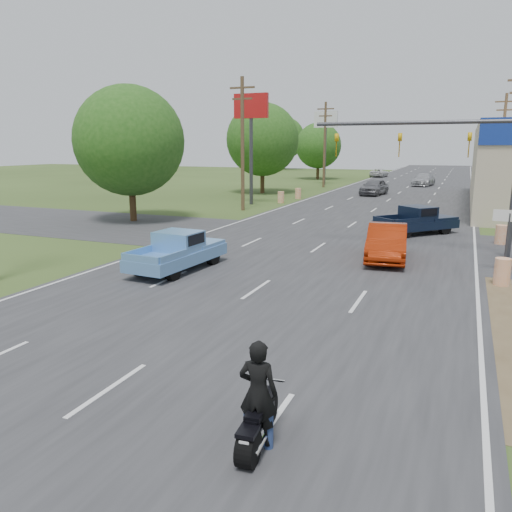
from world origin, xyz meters
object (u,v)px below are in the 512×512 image
at_px(rider, 258,398).
at_px(navy_pickup, 418,220).
at_px(motorcycle, 257,425).
at_px(blue_pickup, 179,250).
at_px(distant_car_white, 379,173).
at_px(red_convertible, 387,243).
at_px(distant_car_grey, 374,187).
at_px(distant_car_silver, 424,180).

bearing_deg(rider, navy_pickup, -96.12).
distance_m(motorcycle, blue_pickup, 12.77).
xyz_separation_m(blue_pickup, distant_car_white, (-2.46, 65.45, -0.14)).
height_order(red_convertible, distant_car_grey, distant_car_grey).
bearing_deg(motorcycle, distant_car_silver, 87.16).
relative_size(blue_pickup, navy_pickup, 1.01).
bearing_deg(blue_pickup, distant_car_grey, 90.64).
distance_m(rider, distant_car_grey, 45.36).
height_order(distant_car_grey, distant_car_silver, distant_car_grey).
relative_size(motorcycle, distant_car_white, 0.40).
distance_m(motorcycle, navy_pickup, 22.72).
xyz_separation_m(motorcycle, rider, (-0.00, 0.04, 0.48)).
relative_size(red_convertible, blue_pickup, 0.97).
bearing_deg(rider, motorcycle, 90.00).
height_order(blue_pickup, distant_car_silver, blue_pickup).
bearing_deg(navy_pickup, distant_car_grey, 147.42).
bearing_deg(red_convertible, motorcycle, -96.01).
height_order(red_convertible, distant_car_white, red_convertible).
xyz_separation_m(red_convertible, distant_car_silver, (-1.93, 44.18, -0.02)).
relative_size(blue_pickup, distant_car_silver, 0.93).
xyz_separation_m(red_convertible, distant_car_white, (-10.00, 60.36, -0.12)).
bearing_deg(red_convertible, rider, -96.02).
distance_m(red_convertible, distant_car_grey, 30.26).
distance_m(motorcycle, distant_car_white, 76.33).
relative_size(rider, distant_car_silver, 0.34).
relative_size(red_convertible, motorcycle, 2.50).
xyz_separation_m(motorcycle, blue_pickup, (-7.68, 10.20, 0.38)).
bearing_deg(motorcycle, distant_car_white, 92.80).
bearing_deg(navy_pickup, motorcycle, -49.51).
relative_size(navy_pickup, distant_car_silver, 0.92).
bearing_deg(red_convertible, distant_car_silver, 85.94).
relative_size(red_convertible, distant_car_grey, 0.98).
distance_m(rider, blue_pickup, 12.74).
height_order(rider, distant_car_silver, rider).
height_order(blue_pickup, distant_car_white, blue_pickup).
height_order(motorcycle, distant_car_white, distant_car_white).
distance_m(blue_pickup, navy_pickup, 14.95).
bearing_deg(rider, distant_car_grey, -87.56).
height_order(red_convertible, navy_pickup, navy_pickup).
relative_size(blue_pickup, distant_car_white, 1.02).
xyz_separation_m(motorcycle, navy_pickup, (0.50, 22.71, 0.39)).
distance_m(motorcycle, distant_car_grey, 45.39).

